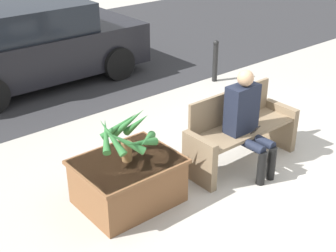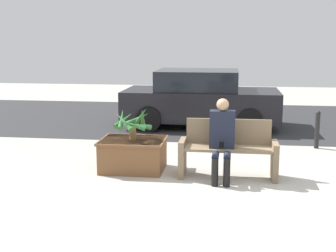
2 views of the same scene
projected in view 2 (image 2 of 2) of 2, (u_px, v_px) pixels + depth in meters
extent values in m
plane|color=#ADA89E|center=(230.00, 189.00, 6.90)|extent=(30.00, 30.00, 0.00)
cube|color=#2D2D30|center=(231.00, 119.00, 12.75)|extent=(20.00, 6.00, 0.01)
cube|color=#7A664C|center=(182.00, 158.00, 7.52)|extent=(0.09, 0.51, 0.59)
cube|color=#7A664C|center=(275.00, 161.00, 7.33)|extent=(0.09, 0.51, 0.59)
cube|color=#7A664C|center=(228.00, 148.00, 7.39)|extent=(1.36, 0.47, 0.04)
cube|color=#7A664C|center=(229.00, 131.00, 7.58)|extent=(1.36, 0.04, 0.41)
cube|color=black|center=(222.00, 129.00, 7.31)|extent=(0.39, 0.22, 0.59)
sphere|color=tan|center=(223.00, 105.00, 7.21)|extent=(0.19, 0.19, 0.19)
cylinder|color=black|center=(216.00, 154.00, 7.17)|extent=(0.11, 0.44, 0.11)
cylinder|color=black|center=(227.00, 155.00, 7.14)|extent=(0.11, 0.44, 0.11)
cylinder|color=black|center=(215.00, 173.00, 6.99)|extent=(0.10, 0.10, 0.42)
cylinder|color=black|center=(227.00, 173.00, 6.97)|extent=(0.10, 0.10, 0.42)
cube|color=black|center=(222.00, 144.00, 7.12)|extent=(0.07, 0.09, 0.12)
cube|color=brown|center=(133.00, 155.00, 7.85)|extent=(1.03, 0.81, 0.53)
cube|color=brown|center=(133.00, 140.00, 7.80)|extent=(1.08, 0.86, 0.04)
cylinder|color=brown|center=(133.00, 133.00, 7.78)|extent=(0.11, 0.11, 0.22)
cone|color=#2D6B33|center=(143.00, 117.00, 7.73)|extent=(0.15, 0.40, 0.37)
cone|color=#2D6B33|center=(141.00, 116.00, 7.82)|extent=(0.33, 0.34, 0.37)
cone|color=#2D6B33|center=(138.00, 119.00, 7.92)|extent=(0.45, 0.19, 0.28)
cone|color=#2D6B33|center=(124.00, 120.00, 7.87)|extent=(0.30, 0.43, 0.26)
cone|color=#2D6B33|center=(122.00, 119.00, 7.74)|extent=(0.12, 0.42, 0.33)
cone|color=#2D6B33|center=(123.00, 121.00, 7.60)|extent=(0.39, 0.34, 0.30)
cone|color=#2D6B33|center=(132.00, 125.00, 7.53)|extent=(0.46, 0.16, 0.22)
cone|color=#2D6B33|center=(139.00, 126.00, 7.56)|extent=(0.41, 0.35, 0.18)
cube|color=black|center=(201.00, 104.00, 11.68)|extent=(3.81, 1.80, 0.73)
cube|color=black|center=(198.00, 80.00, 11.58)|extent=(1.98, 1.66, 0.49)
cylinder|color=black|center=(250.00, 122.00, 10.70)|extent=(0.60, 0.18, 0.60)
cylinder|color=black|center=(247.00, 110.00, 12.45)|extent=(0.60, 0.18, 0.60)
cylinder|color=black|center=(148.00, 119.00, 11.01)|extent=(0.60, 0.18, 0.60)
cylinder|color=black|center=(160.00, 108.00, 12.76)|extent=(0.60, 0.18, 0.60)
cylinder|color=black|center=(317.00, 132.00, 9.38)|extent=(0.09, 0.09, 0.68)
sphere|color=black|center=(318.00, 113.00, 9.31)|extent=(0.10, 0.10, 0.10)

